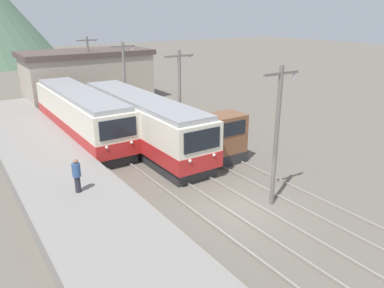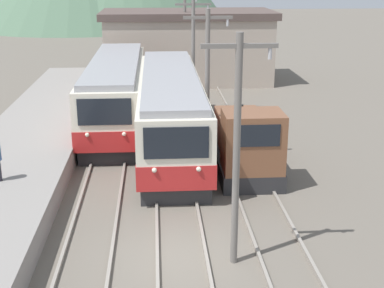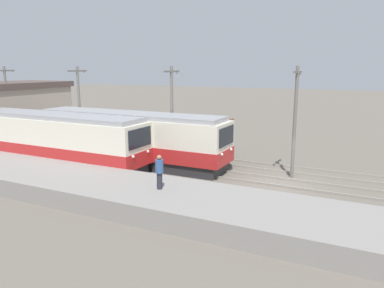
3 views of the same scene
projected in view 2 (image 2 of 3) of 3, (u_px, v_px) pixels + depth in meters
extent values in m
plane|color=#665E54|center=(175.00, 256.00, 15.91)|extent=(200.00, 200.00, 0.00)
cube|color=gray|center=(62.00, 258.00, 15.67)|extent=(0.10, 60.00, 0.14)
cube|color=gray|center=(111.00, 256.00, 15.76)|extent=(0.10, 60.00, 0.14)
cube|color=gray|center=(157.00, 255.00, 15.85)|extent=(0.10, 60.00, 0.14)
cube|color=gray|center=(206.00, 253.00, 15.95)|extent=(0.10, 60.00, 0.14)
cube|color=gray|center=(257.00, 251.00, 16.05)|extent=(0.10, 60.00, 0.14)
cube|color=gray|center=(304.00, 249.00, 16.14)|extent=(0.10, 60.00, 0.14)
cube|color=#28282B|center=(117.00, 118.00, 29.24)|extent=(2.58, 13.04, 0.70)
cube|color=silver|center=(116.00, 89.00, 28.73)|extent=(2.80, 13.58, 2.56)
cube|color=red|center=(117.00, 104.00, 28.99)|extent=(2.84, 13.62, 0.92)
cube|color=black|center=(104.00, 112.00, 22.11)|extent=(2.24, 0.06, 1.13)
sphere|color=silver|center=(87.00, 135.00, 22.36)|extent=(0.18, 0.18, 0.18)
sphere|color=silver|center=(124.00, 134.00, 22.46)|extent=(0.18, 0.18, 0.18)
cube|color=#939399|center=(115.00, 63.00, 28.29)|extent=(2.46, 13.04, 0.28)
cube|color=#28282B|center=(171.00, 139.00, 25.67)|extent=(2.58, 13.72, 0.70)
cube|color=silver|center=(170.00, 106.00, 25.16)|extent=(2.80, 14.29, 2.56)
cube|color=red|center=(170.00, 123.00, 25.42)|extent=(2.84, 14.33, 0.92)
cube|color=black|center=(176.00, 143.00, 18.20)|extent=(2.24, 0.06, 1.12)
sphere|color=silver|center=(154.00, 170.00, 18.45)|extent=(0.18, 0.18, 0.18)
sphere|color=silver|center=(199.00, 169.00, 18.55)|extent=(0.18, 0.18, 0.18)
cube|color=#939399|center=(170.00, 76.00, 24.72)|extent=(2.46, 13.72, 0.28)
cube|color=#28282B|center=(243.00, 161.00, 22.73)|extent=(2.40, 5.63, 0.70)
cube|color=brown|center=(253.00, 141.00, 20.45)|extent=(2.28, 1.80, 2.30)
cube|color=black|center=(257.00, 136.00, 19.42)|extent=(1.68, 0.04, 0.83)
cube|color=brown|center=(241.00, 131.00, 23.26)|extent=(1.92, 3.73, 1.40)
cylinder|color=black|center=(241.00, 110.00, 22.96)|extent=(0.16, 0.16, 0.50)
cylinder|color=slate|center=(236.00, 155.00, 14.56)|extent=(0.20, 0.20, 6.62)
cube|color=slate|center=(239.00, 46.00, 13.64)|extent=(2.00, 0.12, 0.12)
cylinder|color=#B2B2B7|center=(270.00, 53.00, 13.75)|extent=(0.10, 0.10, 0.30)
cylinder|color=slate|center=(207.00, 90.00, 22.41)|extent=(0.20, 0.20, 6.62)
cube|color=slate|center=(208.00, 18.00, 21.48)|extent=(2.00, 0.12, 0.12)
cylinder|color=#B2B2B7|center=(228.00, 22.00, 21.59)|extent=(0.10, 0.10, 0.30)
cylinder|color=slate|center=(193.00, 58.00, 30.25)|extent=(0.20, 0.20, 6.62)
cube|color=slate|center=(193.00, 4.00, 29.32)|extent=(2.00, 0.12, 0.12)
cylinder|color=#B2B2B7|center=(208.00, 8.00, 29.44)|extent=(0.10, 0.10, 0.30)
cylinder|color=slate|center=(185.00, 40.00, 38.09)|extent=(0.20, 0.20, 6.62)
cylinder|color=#B2B2B7|center=(196.00, 0.00, 37.28)|extent=(0.10, 0.10, 0.30)
cube|color=#AD9E8E|center=(188.00, 50.00, 39.94)|extent=(12.00, 6.00, 4.70)
cube|color=#51423D|center=(188.00, 14.00, 39.12)|extent=(12.60, 6.30, 0.50)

